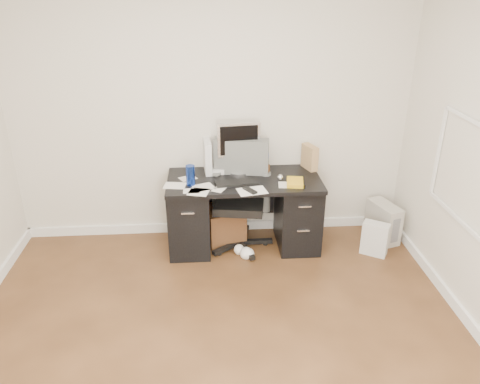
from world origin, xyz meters
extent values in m
plane|color=#432915|center=(0.00, 0.00, 0.00)|extent=(4.00, 4.00, 0.00)
cube|color=beige|center=(0.00, 2.00, 1.35)|extent=(4.00, 0.02, 2.70)
cube|color=white|center=(0.00, 1.99, 0.05)|extent=(4.00, 0.03, 0.10)
cube|color=black|center=(0.30, 1.65, 0.73)|extent=(1.50, 0.70, 0.04)
cube|color=black|center=(-0.25, 1.65, 0.35)|extent=(0.40, 0.60, 0.71)
cube|color=black|center=(0.85, 1.65, 0.35)|extent=(0.40, 0.60, 0.71)
cube|color=black|center=(0.30, 1.98, 0.45)|extent=(0.70, 0.03, 0.51)
cube|color=black|center=(0.22, 1.53, 0.76)|extent=(0.42, 0.19, 0.02)
sphere|color=silver|center=(0.65, 1.59, 0.78)|extent=(0.08, 0.08, 0.06)
cylinder|color=navy|center=(-0.22, 1.55, 0.85)|extent=(0.11, 0.11, 0.19)
cube|color=silver|center=(-0.05, 1.87, 0.91)|extent=(0.15, 0.29, 0.33)
cube|color=#9F824D|center=(0.99, 1.87, 0.87)|extent=(0.17, 0.24, 0.25)
cube|color=gold|center=(0.78, 1.49, 0.77)|extent=(0.20, 0.24, 0.04)
cube|color=#ABA69B|center=(1.77, 1.68, 0.20)|extent=(0.29, 0.44, 0.40)
cube|color=silver|center=(1.59, 1.39, 0.17)|extent=(0.31, 0.29, 0.34)
cube|color=#4B2A16|center=(0.11, 1.76, 0.19)|extent=(0.45, 0.45, 0.37)
cube|color=#5D5D62|center=(-0.13, 1.83, 0.09)|extent=(0.30, 0.25, 0.17)
camera|label=1|loc=(-0.04, -2.55, 2.55)|focal=35.00mm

